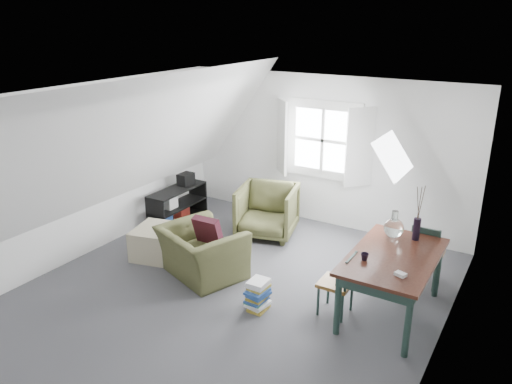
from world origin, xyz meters
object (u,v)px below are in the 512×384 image
Objects in this scene: armchair_far at (267,234)px; ottoman at (159,242)px; dining_chair_far at (426,253)px; dining_table at (393,263)px; magazine_stack at (258,295)px; armchair_near at (203,275)px; dining_chair_near at (338,283)px; media_shelf at (176,207)px.

ottoman is (-0.98, -1.49, 0.22)m from armchair_far.
armchair_far is at bearing -6.26° from dining_chair_far.
dining_chair_far reaches higher than dining_table.
magazine_stack is at bearing -155.42° from dining_table.
armchair_near is 1.33× the size of dining_chair_near.
armchair_far is 2.62m from dining_chair_far.
media_shelf is (-1.51, 1.27, 0.27)m from armchair_near.
dining_table is at bearing 4.47° from ottoman.
armchair_far is 1.37× the size of ottoman.
ottoman is at bearing -138.10° from armchair_far.
ottoman is 0.43× the size of dining_table.
dining_chair_far is (0.18, 0.92, -0.22)m from dining_table.
media_shelf is at bearing 177.69° from armchair_far.
dining_chair_far reaches higher than dining_chair_near.
ottoman is at bearing -178.48° from dining_table.
dining_table is 0.96m from dining_chair_far.
armchair_far is 2.42× the size of magazine_stack.
ottoman reaches higher than armchair_far.
dining_chair_near is (2.84, -0.05, 0.19)m from ottoman.
dining_table is (2.48, 0.40, 0.68)m from armchair_near.
dining_table is 1.34× the size of media_shelf.
magazine_stack is (1.00, -1.95, 0.19)m from armchair_far.
dining_table reaches higher than armchair_far.
armchair_far is 1.05× the size of dining_chair_far.
ottoman is 3.74m from dining_chair_far.
armchair_near is at bearing -107.90° from armchair_far.
armchair_near is at bearing 163.13° from magazine_stack.
dining_table reaches higher than media_shelf.
magazine_stack is (1.09, -0.33, 0.19)m from armchair_near.
dining_table reaches higher than armchair_near.
magazine_stack is at bearing -13.14° from ottoman.
dining_table is (3.37, 0.26, 0.45)m from ottoman.
dining_table is at bearing 79.75° from dining_chair_far.
dining_table is 1.64m from magazine_stack.
dining_chair_near is 0.98m from magazine_stack.
media_shelf is at bearing -19.96° from armchair_near.
dining_chair_far is at bearing 128.69° from dining_chair_near.
dining_chair_far is 0.74× the size of media_shelf.
dining_chair_near is (-0.53, -0.32, -0.26)m from dining_table.
dining_chair_near is at bearing -152.21° from dining_table.
dining_chair_near is 2.11× the size of magazine_stack.
dining_chair_far is at bearing -21.63° from armchair_far.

